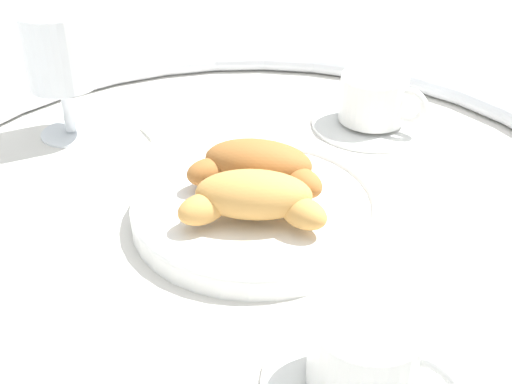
{
  "coord_description": "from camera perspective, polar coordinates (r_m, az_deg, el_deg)",
  "views": [
    {
      "loc": [
        0.17,
        0.49,
        0.35
      ],
      "look_at": [
        0.0,
        0.02,
        0.03
      ],
      "focal_mm": 47.18,
      "sensor_mm": 36.0,
      "label": 1
    }
  ],
  "objects": [
    {
      "name": "ground_plane",
      "position": [
        0.63,
        -0.5,
        -1.54
      ],
      "size": [
        2.2,
        2.2,
        0.0
      ],
      "primitive_type": "plane",
      "color": "silver"
    },
    {
      "name": "table_chrome_rim",
      "position": [
        0.62,
        -0.51,
        -0.62
      ],
      "size": [
        0.72,
        0.72,
        0.02
      ],
      "primitive_type": "torus",
      "color": "silver",
      "rests_on": "ground_plane"
    },
    {
      "name": "pastry_plate",
      "position": [
        0.61,
        0.0,
        -1.37
      ],
      "size": [
        0.23,
        0.23,
        0.02
      ],
      "color": "white",
      "rests_on": "ground_plane"
    },
    {
      "name": "croissant_large",
      "position": [
        0.61,
        0.12,
        2.23
      ],
      "size": [
        0.12,
        0.11,
        0.04
      ],
      "color": "#AD6B33",
      "rests_on": "pastry_plate"
    },
    {
      "name": "croissant_small",
      "position": [
        0.57,
        -0.22,
        -0.55
      ],
      "size": [
        0.13,
        0.1,
        0.04
      ],
      "color": "#D6994C",
      "rests_on": "pastry_plate"
    },
    {
      "name": "coffee_cup_near",
      "position": [
        0.78,
        9.93,
        7.26
      ],
      "size": [
        0.14,
        0.14,
        0.06
      ],
      "color": "white",
      "rests_on": "ground_plane"
    },
    {
      "name": "coffee_cup_far",
      "position": [
        0.45,
        9.38,
        -14.02
      ],
      "size": [
        0.14,
        0.14,
        0.06
      ],
      "color": "white",
      "rests_on": "ground_plane"
    },
    {
      "name": "juice_glass_left",
      "position": [
        0.75,
        -16.38,
        11.12
      ],
      "size": [
        0.08,
        0.08,
        0.14
      ],
      "color": "white",
      "rests_on": "ground_plane"
    },
    {
      "name": "sugar_packet",
      "position": [
        0.78,
        -7.62,
        5.44
      ],
      "size": [
        0.05,
        0.04,
        0.01
      ],
      "primitive_type": "cube",
      "rotation": [
        0.0,
        0.0,
        0.16
      ],
      "color": "white",
      "rests_on": "ground_plane"
    },
    {
      "name": "folded_napkin",
      "position": [
        0.48,
        -11.09,
        -14.8
      ],
      "size": [
        0.15,
        0.15,
        0.01
      ],
      "primitive_type": "cube",
      "rotation": [
        0.0,
        0.0,
        -0.46
      ],
      "color": "silver",
      "rests_on": "ground_plane"
    }
  ]
}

